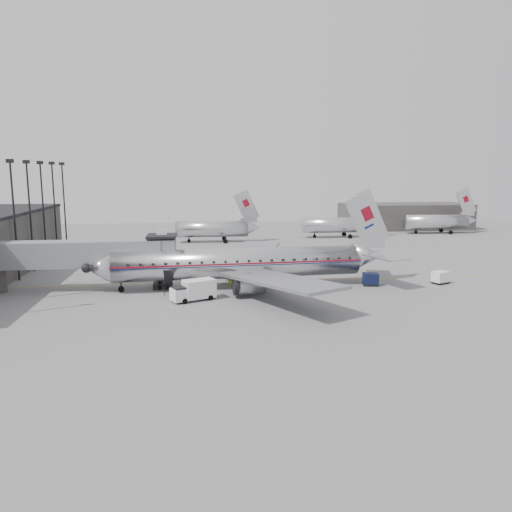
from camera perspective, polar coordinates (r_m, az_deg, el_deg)
The scene contains 13 objects.
ground at distance 57.19m, azimuth -1.76°, elevation -4.26°, with size 160.00×160.00×0.00m, color slate.
hangar at distance 126.03m, azimuth 16.62°, elevation 4.39°, with size 30.00×12.00×6.00m, color #393634.
apron_line at distance 63.30m, azimuth 0.48°, elevation -2.88°, with size 0.15×60.00×0.01m, color gold.
jet_bridge at distance 60.92m, azimuth -17.90°, elevation 0.15°, with size 21.00×6.20×7.10m.
floodlight_masts at distance 72.19m, azimuth -25.14°, elevation 4.48°, with size 0.90×42.25×15.25m.
distant_aircraft_near at distance 97.96m, azimuth -4.94°, elevation 3.19°, with size 16.39×3.20×10.26m.
distant_aircraft_mid at distance 105.93m, azimuth 9.21°, elevation 3.59°, with size 16.39×3.20×10.26m.
distant_aircraft_far at distance 118.37m, azimuth 19.95°, elevation 3.76°, with size 16.39×3.20×10.26m.
airliner at distance 59.60m, azimuth -1.32°, elevation -0.81°, with size 36.76×33.99×11.62m.
service_van at distance 54.08m, azimuth -7.12°, elevation -3.87°, with size 5.06×3.59×2.23m.
baggage_cart_navy at distance 62.32m, azimuth 12.96°, elevation -2.57°, with size 2.17×1.81×1.52m.
baggage_cart_white at distance 65.84m, azimuth 20.32°, elevation -2.28°, with size 2.36×2.12×1.52m.
ramp_worker at distance 59.84m, azimuth -2.75°, elevation -2.76°, with size 0.65×0.43×1.78m, color #ADEC1B.
Camera 1 is at (-4.74, -55.29, 13.80)m, focal length 35.00 mm.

